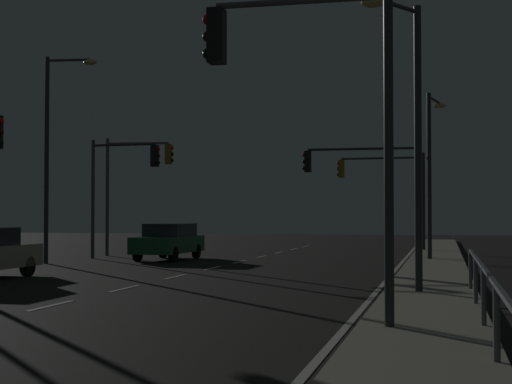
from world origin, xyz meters
The scene contains 14 objects.
ground_plane centered at (0.00, 17.50, 0.00)m, with size 112.00×112.00×0.00m, color black.
sidewalk_right centered at (7.92, 17.50, 0.07)m, with size 2.21×77.00×0.14m, color #9E937F.
lane_markings_center centered at (0.00, 21.00, 0.01)m, with size 0.14×50.00×0.01m.
lane_edge_line centered at (6.57, 22.50, 0.01)m, with size 0.14×53.00×0.01m.
car_oncoming centered at (-3.41, 29.79, 0.82)m, with size 1.96×4.46×1.57m.
traffic_light_mid_left centered at (6.04, 10.63, 4.11)m, with size 3.28×0.34×5.71m.
traffic_light_mid_right centered at (-6.01, 32.30, 3.90)m, with size 3.28×0.64×5.60m.
traffic_light_overhead_east centered at (4.82, 32.19, 3.71)m, with size 5.13×0.39×4.98m.
traffic_light_far_right centered at (-5.63, 29.82, 3.71)m, with size 3.32×0.40×5.31m.
traffic_light_near_right centered at (5.19, 39.08, 3.74)m, with size 4.62×0.37×5.04m.
street_lamp_across_street centered at (7.47, 16.41, 4.30)m, with size 1.29×1.77×6.86m.
street_lamp_far_end centered at (7.76, 31.12, 4.34)m, with size 0.79×2.35×6.87m.
street_lamp_corner centered at (-6.99, 26.19, 4.95)m, with size 2.15×0.49×8.33m.
barrier_fence centered at (8.88, 7.85, 0.88)m, with size 0.09×19.79×0.98m.
Camera 1 is at (8.24, -2.35, 1.98)m, focal length 54.81 mm.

